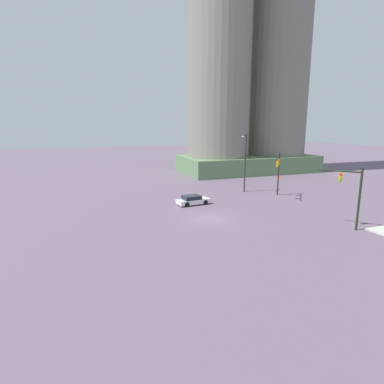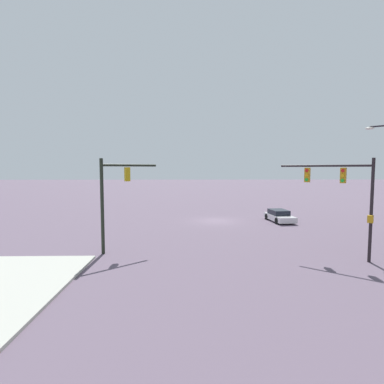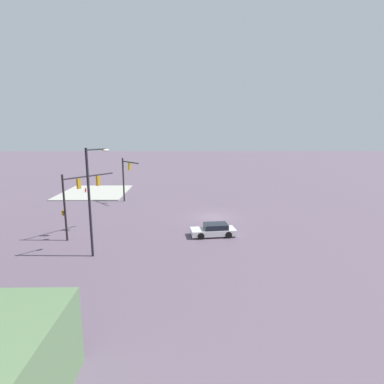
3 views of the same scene
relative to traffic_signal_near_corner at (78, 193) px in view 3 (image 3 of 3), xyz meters
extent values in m
plane|color=#625264|center=(-13.27, -6.49, -4.26)|extent=(236.24, 236.24, 0.00)
cube|color=#B4B4A8|center=(4.81, -21.29, -4.18)|extent=(10.17, 11.97, 0.15)
cylinder|color=black|center=(0.89, 1.13, -1.18)|extent=(0.18, 0.18, 6.15)
cylinder|color=black|center=(-0.83, -0.99, 1.44)|extent=(3.55, 4.33, 0.14)
cube|color=#C18918|center=(-0.09, -0.09, 0.85)|extent=(0.40, 0.41, 0.95)
cylinder|color=red|center=(0.03, -0.19, 1.14)|extent=(0.17, 0.19, 0.20)
cylinder|color=orange|center=(0.03, -0.19, 0.84)|extent=(0.17, 0.19, 0.20)
cylinder|color=green|center=(0.03, -0.19, 0.54)|extent=(0.17, 0.19, 0.20)
cube|color=#C18918|center=(-1.44, -1.75, 0.85)|extent=(0.40, 0.41, 0.95)
cylinder|color=red|center=(-1.32, -1.85, 1.14)|extent=(0.17, 0.19, 0.20)
cylinder|color=orange|center=(-1.32, -1.85, 0.84)|extent=(0.17, 0.19, 0.20)
cylinder|color=green|center=(-1.32, -1.85, 0.54)|extent=(0.17, 0.19, 0.20)
cube|color=#C18918|center=(1.07, 0.99, -1.66)|extent=(0.38, 0.38, 0.44)
cylinder|color=black|center=(-1.21, -15.08, -1.17)|extent=(0.22, 0.22, 6.18)
cylinder|color=black|center=(-2.54, -13.50, 1.49)|extent=(2.80, 3.28, 0.17)
cube|color=#BA9915|center=(-2.39, -13.67, 0.88)|extent=(0.40, 0.41, 0.95)
cylinder|color=red|center=(-2.52, -13.78, 1.17)|extent=(0.17, 0.19, 0.20)
cylinder|color=orange|center=(-2.52, -13.78, 0.87)|extent=(0.17, 0.19, 0.20)
cylinder|color=green|center=(-2.52, -13.78, 0.57)|extent=(0.17, 0.19, 0.20)
cylinder|color=#232127|center=(-2.55, 4.85, 0.09)|extent=(0.20, 0.20, 8.69)
cylinder|color=#232127|center=(-3.14, 4.26, 4.28)|extent=(1.27, 1.26, 0.12)
ellipsoid|color=silver|center=(-3.73, 3.67, 4.18)|extent=(0.64, 0.64, 0.20)
cube|color=silver|center=(-12.69, 0.10, -3.82)|extent=(4.43, 2.29, 0.55)
cube|color=black|center=(-12.95, 0.07, -3.30)|extent=(2.38, 1.84, 0.50)
cylinder|color=black|center=(-11.48, 1.09, -3.94)|extent=(0.66, 0.29, 0.64)
cylinder|color=black|center=(-11.29, -0.60, -3.94)|extent=(0.66, 0.29, 0.64)
cylinder|color=black|center=(-14.10, 0.80, -3.94)|extent=(0.66, 0.29, 0.64)
cylinder|color=black|center=(-13.91, -0.89, -3.94)|extent=(0.66, 0.29, 0.64)
cylinder|color=red|center=(6.18, -21.08, -3.83)|extent=(0.22, 0.22, 0.55)
sphere|color=red|center=(6.18, -21.08, -3.49)|extent=(0.18, 0.18, 0.18)
cylinder|color=red|center=(6.34, -21.08, -3.80)|extent=(0.12, 0.10, 0.10)
camera|label=1|loc=(-26.89, -37.92, 6.04)|focal=30.14mm
camera|label=2|loc=(17.99, -9.77, 1.27)|focal=28.01mm
camera|label=3|loc=(-10.16, 28.73, 5.74)|focal=29.17mm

